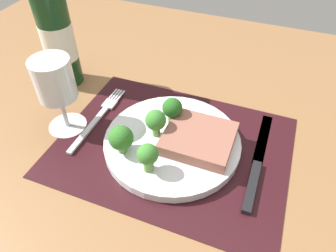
{
  "coord_description": "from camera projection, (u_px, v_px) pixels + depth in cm",
  "views": [
    {
      "loc": [
        12.84,
        -35.0,
        40.61
      ],
      "look_at": [
        -1.86,
        2.75,
        1.9
      ],
      "focal_mm": 33.12,
      "sensor_mm": 36.0,
      "label": 1
    }
  ],
  "objects": [
    {
      "name": "ground_plane",
      "position": [
        172.0,
        152.0,
        0.56
      ],
      "size": [
        140.0,
        110.0,
        3.0
      ],
      "primitive_type": "cube",
      "color": "brown"
    },
    {
      "name": "placemat",
      "position": [
        172.0,
        146.0,
        0.55
      ],
      "size": [
        40.15,
        30.41,
        0.3
      ],
      "primitive_type": "cube",
      "color": "black",
      "rests_on": "ground_plane"
    },
    {
      "name": "plate",
      "position": [
        172.0,
        142.0,
        0.54
      ],
      "size": [
        23.77,
        23.77,
        1.6
      ],
      "primitive_type": "cylinder",
      "color": "silver",
      "rests_on": "placemat"
    },
    {
      "name": "steak",
      "position": [
        199.0,
        138.0,
        0.52
      ],
      "size": [
        11.49,
        10.49,
        2.17
      ],
      "primitive_type": "cube",
      "rotation": [
        0.0,
        0.0,
        -0.0
      ],
      "color": "#8C5647",
      "rests_on": "plate"
    },
    {
      "name": "broccoli_near_steak",
      "position": [
        155.0,
        122.0,
        0.52
      ],
      "size": [
        3.59,
        3.59,
        5.22
      ],
      "color": "#6B994C",
      "rests_on": "plate"
    },
    {
      "name": "broccoli_back_left",
      "position": [
        172.0,
        109.0,
        0.55
      ],
      "size": [
        3.6,
        3.6,
        5.09
      ],
      "color": "#5B8942",
      "rests_on": "plate"
    },
    {
      "name": "broccoli_front_edge",
      "position": [
        121.0,
        138.0,
        0.5
      ],
      "size": [
        4.08,
        4.08,
        5.07
      ],
      "color": "#5B8942",
      "rests_on": "plate"
    },
    {
      "name": "broccoli_center",
      "position": [
        148.0,
        156.0,
        0.47
      ],
      "size": [
        3.32,
        3.32,
        5.22
      ],
      "color": "#5B8942",
      "rests_on": "plate"
    },
    {
      "name": "fork",
      "position": [
        98.0,
        117.0,
        0.6
      ],
      "size": [
        2.4,
        19.2,
        0.5
      ],
      "rotation": [
        0.0,
        0.0,
        0.06
      ],
      "color": "silver",
      "rests_on": "placemat"
    },
    {
      "name": "knife",
      "position": [
        257.0,
        165.0,
        0.51
      ],
      "size": [
        1.8,
        23.0,
        0.8
      ],
      "rotation": [
        0.0,
        0.0,
        0.05
      ],
      "color": "black",
      "rests_on": "placemat"
    },
    {
      "name": "wine_bottle",
      "position": [
        57.0,
        34.0,
        0.62
      ],
      "size": [
        6.66,
        6.66,
        31.33
      ],
      "color": "#143819",
      "rests_on": "ground_plane"
    },
    {
      "name": "wine_glass",
      "position": [
        55.0,
        84.0,
        0.52
      ],
      "size": [
        7.03,
        7.03,
        14.35
      ],
      "color": "silver",
      "rests_on": "ground_plane"
    }
  ]
}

